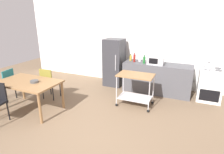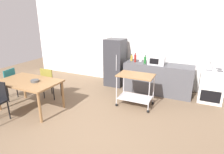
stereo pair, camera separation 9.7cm
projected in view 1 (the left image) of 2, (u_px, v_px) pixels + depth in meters
ground_plane at (88, 130)px, 3.88m from camera, size 12.00×12.00×0.00m
back_wall at (135, 41)px, 6.20m from camera, size 8.40×0.12×2.90m
kitchen_counter at (157, 78)px, 5.66m from camera, size 2.00×0.64×0.90m
dining_table at (28, 85)px, 4.52m from camera, size 1.50×0.90×0.75m
chair_olive at (49, 81)px, 5.20m from camera, size 0.43×0.43×0.89m
chair_teal at (6, 83)px, 5.08m from camera, size 0.46×0.46×0.89m
stove_oven at (210, 85)px, 5.12m from camera, size 0.60×0.61×0.92m
refrigerator at (114, 62)px, 6.19m from camera, size 0.60×0.63×1.55m
kitchen_cart at (135, 85)px, 4.78m from camera, size 0.91×0.57×0.85m
bottle_sesame_oil at (131, 58)px, 5.87m from camera, size 0.07×0.07×0.21m
bottle_soda at (134, 58)px, 5.71m from camera, size 0.07×0.07×0.29m
bottle_olive_oil at (140, 57)px, 5.77m from camera, size 0.08×0.08×0.31m
bottle_soy_sauce at (144, 60)px, 5.54m from camera, size 0.07×0.07×0.25m
microwave at (156, 60)px, 5.43m from camera, size 0.46×0.35×0.26m
fruit_bowl at (34, 81)px, 4.42m from camera, size 0.19×0.19×0.05m
kettle at (208, 66)px, 4.91m from camera, size 0.24×0.17×0.19m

